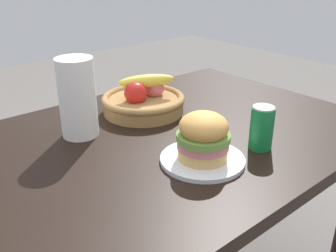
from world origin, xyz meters
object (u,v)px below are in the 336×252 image
plate (202,159)px  fruit_basket (144,100)px  sandwich (203,136)px  paper_towel_roll (78,98)px  soda_can (262,128)px

plate → fruit_basket: (0.10, 0.39, 0.04)m
sandwich → paper_towel_roll: 0.40m
paper_towel_roll → fruit_basket: bearing=5.5°
sandwich → plate: bearing=0.0°
fruit_basket → soda_can: bearing=-78.9°
plate → soda_can: size_ratio=1.80×
soda_can → paper_towel_roll: 0.54m
sandwich → soda_can: (0.18, -0.05, -0.01)m
sandwich → fruit_basket: sandwich is taller
soda_can → paper_towel_roll: size_ratio=0.53×
paper_towel_roll → soda_can: bearing=-49.9°
fruit_basket → paper_towel_roll: size_ratio=1.21×
soda_can → fruit_basket: fruit_basket is taller
plate → paper_towel_roll: paper_towel_roll is taller
paper_towel_roll → plate: bearing=-65.6°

